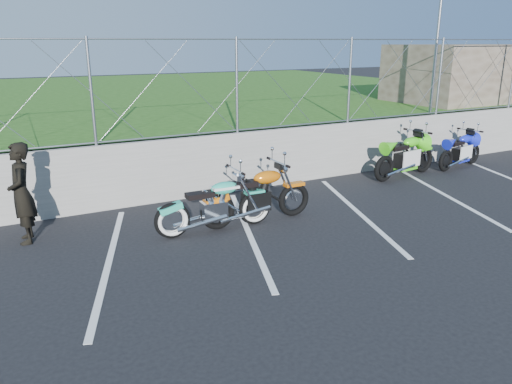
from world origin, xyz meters
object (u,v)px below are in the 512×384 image
sportbike_blue (461,152)px  person_standing (21,193)px  naked_orange (259,198)px  sportbike_green (406,158)px  cruiser_turquoise (216,207)px

sportbike_blue → person_standing: bearing=170.6°
naked_orange → person_standing: bearing=166.4°
sportbike_green → person_standing: size_ratio=1.28×
cruiser_turquoise → sportbike_blue: 7.63m
person_standing → cruiser_turquoise: bearing=74.5°
cruiser_turquoise → sportbike_blue: cruiser_turquoise is taller
sportbike_blue → person_standing: (-10.53, -0.20, 0.42)m
naked_orange → sportbike_blue: (6.67, 1.18, -0.05)m
person_standing → sportbike_green: bearing=94.4°
naked_orange → sportbike_green: (4.70, 1.15, 0.01)m
cruiser_turquoise → naked_orange: bearing=4.0°
sportbike_green → sportbike_blue: size_ratio=1.14×
naked_orange → sportbike_blue: size_ratio=1.19×
sportbike_blue → person_standing: size_ratio=1.12×
cruiser_turquoise → sportbike_green: size_ratio=1.02×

